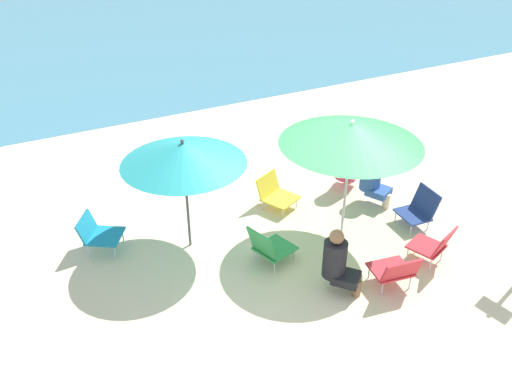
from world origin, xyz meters
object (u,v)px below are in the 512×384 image
object	(u,v)px
beach_chair_d	(275,193)
beach_chair_f	(395,270)
person_c	(373,180)
person_b	(338,261)
beach_chair_b	(419,208)
beach_chair_e	(98,233)
beach_chair_c	(434,245)
umbrella_green	(351,134)
beach_chair_a	(269,246)
umbrella_teal	(183,153)
person_a	(347,165)

from	to	relation	value
beach_chair_d	beach_chair_f	size ratio (longest dim) A/B	1.23
beach_chair_d	person_c	world-z (taller)	person_c
person_b	beach_chair_d	bearing A→B (deg)	132.19
beach_chair_b	beach_chair_d	world-z (taller)	beach_chair_b
beach_chair_e	person_b	xyz separation A→B (m)	(2.71, -2.37, 0.17)
beach_chair_e	person_b	world-z (taller)	person_b
beach_chair_c	person_b	xyz separation A→B (m)	(-1.57, 0.17, 0.14)
beach_chair_f	person_c	bearing A→B (deg)	-20.69
beach_chair_b	person_b	distance (m)	2.24
umbrella_green	beach_chair_f	size ratio (longest dim) A/B	3.33
beach_chair_e	beach_chair_a	bearing A→B (deg)	-2.75
beach_chair_a	beach_chair_b	size ratio (longest dim) A/B	1.18
beach_chair_d	beach_chair_e	world-z (taller)	beach_chair_e
beach_chair_b	beach_chair_e	xyz separation A→B (m)	(-4.81, 1.63, 0.01)
beach_chair_b	beach_chair_c	world-z (taller)	beach_chair_c
beach_chair_a	umbrella_green	bearing A→B (deg)	-13.66
beach_chair_c	person_c	distance (m)	1.81
beach_chair_f	person_b	xyz separation A→B (m)	(-0.73, 0.34, 0.17)
beach_chair_a	beach_chair_e	world-z (taller)	beach_chair_a
umbrella_teal	person_a	distance (m)	3.33
person_a	person_c	world-z (taller)	person_a
umbrella_green	person_c	size ratio (longest dim) A/B	2.29
beach_chair_b	person_c	world-z (taller)	person_c
umbrella_teal	beach_chair_a	bearing A→B (deg)	-47.59
beach_chair_a	beach_chair_e	xyz separation A→B (m)	(-2.15, 1.46, 0.01)
beach_chair_e	person_a	world-z (taller)	person_a
beach_chair_b	person_a	distance (m)	1.54
umbrella_green	beach_chair_d	distance (m)	2.05
beach_chair_a	beach_chair_d	xyz separation A→B (m)	(0.83, 1.35, -0.05)
beach_chair_c	person_c	xyz separation A→B (m)	(0.25, 1.79, 0.11)
umbrella_teal	beach_chair_d	bearing A→B (deg)	12.93
umbrella_green	beach_chair_b	world-z (taller)	umbrella_green
umbrella_green	person_c	xyz separation A→B (m)	(1.05, 0.63, -1.34)
beach_chair_d	beach_chair_e	distance (m)	2.98
person_b	person_a	bearing A→B (deg)	101.64
umbrella_teal	beach_chair_a	distance (m)	1.82
person_a	person_c	xyz separation A→B (m)	(0.13, -0.59, -0.03)
person_a	beach_chair_f	bearing A→B (deg)	-146.22
beach_chair_b	beach_chair_c	xyz separation A→B (m)	(-0.53, -0.91, 0.05)
umbrella_teal	beach_chair_e	xyz separation A→B (m)	(-1.27, 0.50, -1.27)
person_b	beach_chair_a	bearing A→B (deg)	170.42
beach_chair_a	beach_chair_f	xyz separation A→B (m)	(1.28, -1.25, 0.01)
beach_chair_c	beach_chair_f	bearing A→B (deg)	80.55
beach_chair_f	beach_chair_a	bearing A→B (deg)	54.44
beach_chair_b	beach_chair_f	bearing A→B (deg)	42.34
beach_chair_e	beach_chair_f	distance (m)	4.37
beach_chair_d	person_b	xyz separation A→B (m)	(-0.27, -2.27, 0.22)
umbrella_teal	umbrella_green	bearing A→B (deg)	-21.71
beach_chair_f	person_b	bearing A→B (deg)	73.94
beach_chair_f	person_b	world-z (taller)	person_b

